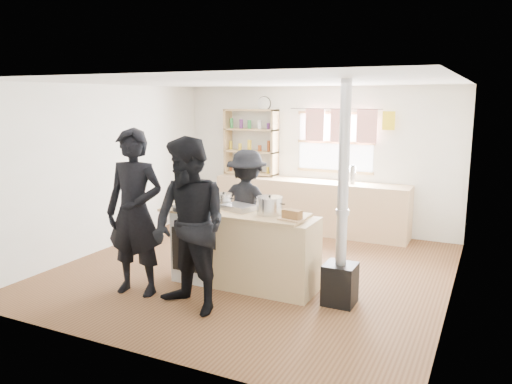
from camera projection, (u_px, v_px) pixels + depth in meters
ground at (254, 270)px, 6.79m from camera, size 5.00×5.00×0.01m
back_counter at (310, 206)px, 8.67m from camera, size 3.40×0.55×0.90m
shelving_unit at (251, 142)px, 9.10m from camera, size 1.00×0.28×1.20m
thermos at (352, 175)px, 8.25m from camera, size 0.10×0.10×0.29m
cooking_island at (244, 249)px, 6.16m from camera, size 1.97×0.64×0.93m
skillet_greens at (186, 208)px, 6.19m from camera, size 0.36×0.36×0.05m
roast_tray at (239, 207)px, 6.19m from camera, size 0.44×0.37×0.07m
stockpot_stove at (224, 200)px, 6.43m from camera, size 0.22×0.22×0.18m
stockpot_counter at (270, 205)px, 5.96m from camera, size 0.32×0.32×0.23m
bread_board at (292, 216)px, 5.67m from camera, size 0.31×0.25×0.12m
flue_heater at (341, 248)px, 5.55m from camera, size 0.35×0.35×2.50m
person_near_left at (135, 213)px, 5.82m from camera, size 0.78×0.58×1.96m
person_near_right at (190, 226)px, 5.32m from camera, size 1.10×0.96×1.91m
person_far at (247, 206)px, 7.07m from camera, size 1.05×0.62×1.59m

